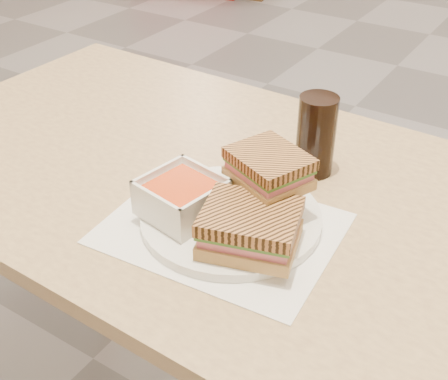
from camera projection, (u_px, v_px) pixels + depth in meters
The scene contains 7 objects.
main_table at pixel (204, 224), 1.08m from camera, with size 1.22×0.73×0.75m.
tray_liner at pixel (222, 228), 0.88m from camera, with size 0.35×0.28×0.00m.
plate at pixel (231, 217), 0.89m from camera, with size 0.27×0.27×0.01m.
soup_bowl at pixel (182, 198), 0.87m from camera, with size 0.12×0.12×0.06m.
panini_lower at pixel (250, 228), 0.80m from camera, with size 0.16×0.14×0.06m.
panini_upper at pixel (269, 168), 0.85m from camera, with size 0.14×0.13×0.05m.
cola_glass at pixel (316, 136), 0.97m from camera, with size 0.06×0.06×0.14m.
Camera 1 is at (0.39, -2.58, 1.29)m, focal length 47.04 mm.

